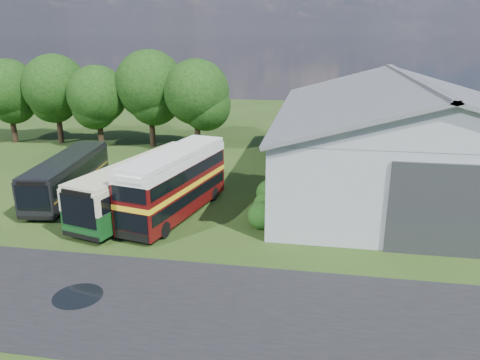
% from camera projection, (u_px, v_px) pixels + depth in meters
% --- Properties ---
extents(ground, '(120.00, 120.00, 0.00)m').
position_uv_depth(ground, '(136.00, 267.00, 23.33)').
color(ground, '#1C3410').
rests_on(ground, ground).
extents(asphalt_road, '(60.00, 8.00, 0.02)m').
position_uv_depth(asphalt_road, '(175.00, 306.00, 20.03)').
color(asphalt_road, black).
rests_on(asphalt_road, ground).
extents(puddle, '(2.20, 2.20, 0.01)m').
position_uv_depth(puddle, '(78.00, 297.00, 20.75)').
color(puddle, black).
rests_on(puddle, ground).
extents(storage_shed, '(18.80, 24.80, 8.15)m').
position_uv_depth(storage_shed, '(405.00, 131.00, 34.64)').
color(storage_shed, gray).
rests_on(storage_shed, ground).
extents(tree_far_left, '(6.12, 6.12, 8.64)m').
position_uv_depth(tree_far_left, '(8.00, 89.00, 47.88)').
color(tree_far_left, black).
rests_on(tree_far_left, ground).
extents(tree_left_a, '(6.46, 6.46, 9.12)m').
position_uv_depth(tree_left_a, '(55.00, 86.00, 47.45)').
color(tree_left_a, black).
rests_on(tree_left_a, ground).
extents(tree_left_b, '(5.78, 5.78, 8.16)m').
position_uv_depth(tree_left_b, '(97.00, 95.00, 45.89)').
color(tree_left_b, black).
rests_on(tree_left_b, ground).
extents(tree_mid, '(6.80, 6.80, 9.60)m').
position_uv_depth(tree_mid, '(150.00, 85.00, 46.02)').
color(tree_mid, black).
rests_on(tree_mid, ground).
extents(tree_right_a, '(6.26, 6.26, 8.83)m').
position_uv_depth(tree_right_a, '(196.00, 92.00, 44.42)').
color(tree_right_a, black).
rests_on(tree_right_a, ground).
extents(shrub_front, '(1.70, 1.70, 1.70)m').
position_uv_depth(shrub_front, '(262.00, 227.00, 28.05)').
color(shrub_front, '#194714').
rests_on(shrub_front, ground).
extents(shrub_mid, '(1.60, 1.60, 1.60)m').
position_uv_depth(shrub_mid, '(266.00, 215.00, 29.93)').
color(shrub_mid, '#194714').
rests_on(shrub_mid, ground).
extents(shrub_back, '(1.80, 1.80, 1.80)m').
position_uv_depth(shrub_back, '(269.00, 204.00, 31.81)').
color(shrub_back, '#194714').
rests_on(shrub_back, ground).
extents(bus_green_single, '(5.62, 12.10, 3.25)m').
position_uv_depth(bus_green_single, '(143.00, 184.00, 30.40)').
color(bus_green_single, black).
rests_on(bus_green_single, ground).
extents(bus_maroon_double, '(4.51, 10.05, 4.19)m').
position_uv_depth(bus_maroon_double, '(175.00, 184.00, 29.35)').
color(bus_maroon_double, black).
rests_on(bus_maroon_double, ground).
extents(bus_dark_single, '(3.53, 10.51, 2.84)m').
position_uv_depth(bus_dark_single, '(68.00, 176.00, 32.90)').
color(bus_dark_single, black).
rests_on(bus_dark_single, ground).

